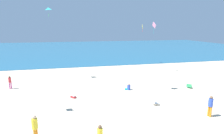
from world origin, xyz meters
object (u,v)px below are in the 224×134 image
at_px(kite_pink, 154,25).
at_px(cooler_box, 73,96).
at_px(beach_chair_mid_beach, 189,86).
at_px(person_3, 128,87).
at_px(beach_chair_far_left, 155,102).
at_px(kite_yellow, 142,27).
at_px(kite_teal, 48,9).
at_px(person_4, 35,126).
at_px(person_0, 210,105).
at_px(person_2, 10,81).

bearing_deg(kite_pink, cooler_box, -145.49).
bearing_deg(kite_pink, beach_chair_mid_beach, -85.00).
xyz_separation_m(beach_chair_mid_beach, person_3, (-7.17, 0.95, 0.06)).
xyz_separation_m(beach_chair_far_left, kite_yellow, (6.11, 18.76, 6.77)).
distance_m(person_3, kite_teal, 14.09).
bearing_deg(kite_yellow, beach_chair_mid_beach, -90.18).
bearing_deg(kite_teal, cooler_box, -71.08).
xyz_separation_m(beach_chair_mid_beach, person_4, (-15.74, -6.97, 0.80)).
distance_m(person_0, kite_yellow, 22.78).
distance_m(person_2, kite_teal, 9.98).
distance_m(person_0, kite_teal, 20.83).
relative_size(beach_chair_mid_beach, kite_teal, 0.68).
height_order(person_3, kite_yellow, kite_yellow).
xyz_separation_m(kite_yellow, kite_teal, (-15.96, -7.85, 2.23)).
xyz_separation_m(person_3, person_4, (-8.57, -7.92, 0.74)).
relative_size(beach_chair_mid_beach, person_0, 0.47).
bearing_deg(person_4, person_0, -156.78).
xyz_separation_m(person_0, kite_yellow, (2.86, 21.77, 6.06)).
xyz_separation_m(cooler_box, person_3, (6.18, 1.06, 0.15)).
xyz_separation_m(person_2, kite_pink, (19.64, 4.19, 6.38)).
bearing_deg(person_4, beach_chair_mid_beach, -134.72).
xyz_separation_m(person_0, kite_pink, (2.07, 15.12, 6.26)).
relative_size(beach_chair_far_left, kite_pink, 0.35).
height_order(beach_chair_mid_beach, person_2, person_2).
distance_m(beach_chair_mid_beach, cooler_box, 13.35).
height_order(kite_yellow, kite_pink, kite_pink).
distance_m(beach_chair_mid_beach, kite_teal, 19.74).
relative_size(cooler_box, kite_teal, 0.52).
bearing_deg(person_3, person_4, 61.30).
bearing_deg(kite_yellow, kite_pink, -96.82).
relative_size(beach_chair_far_left, kite_teal, 0.54).
xyz_separation_m(beach_chair_mid_beach, person_0, (-2.82, -6.56, 0.78)).
height_order(beach_chair_far_left, person_4, person_4).
distance_m(beach_chair_mid_beach, person_0, 7.18).
bearing_deg(cooler_box, person_4, -109.22).
height_order(beach_chair_far_left, cooler_box, beach_chair_far_left).
bearing_deg(person_3, person_2, 4.08).
xyz_separation_m(kite_yellow, kite_pink, (-0.80, -6.65, 0.20)).
distance_m(cooler_box, person_4, 7.32).
height_order(beach_chair_mid_beach, person_3, person_3).
height_order(person_3, kite_teal, kite_teal).
xyz_separation_m(person_2, person_4, (4.64, -11.34, 0.14)).
bearing_deg(cooler_box, kite_teal, 108.92).
bearing_deg(kite_pink, kite_teal, -175.49).
bearing_deg(cooler_box, person_2, 147.54).
bearing_deg(kite_yellow, person_2, -152.04).
height_order(person_2, kite_yellow, kite_yellow).
height_order(person_2, person_4, person_4).
bearing_deg(person_4, beach_chair_far_left, -139.13).
bearing_deg(kite_pink, person_0, -97.80).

